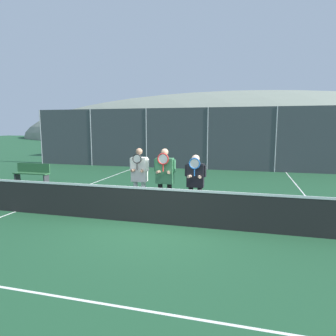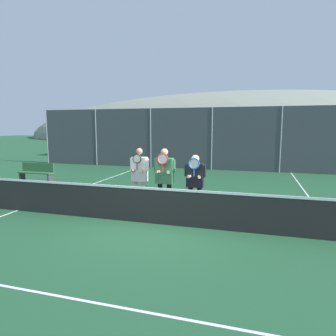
% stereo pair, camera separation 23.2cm
% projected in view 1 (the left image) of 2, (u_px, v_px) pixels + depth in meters
% --- Properties ---
extents(ground_plane, '(120.00, 120.00, 0.00)m').
position_uv_depth(ground_plane, '(155.00, 224.00, 7.60)').
color(ground_plane, '#1E4C2D').
extents(hill_distant, '(95.00, 52.78, 18.47)m').
position_uv_depth(hill_distant, '(237.00, 138.00, 62.29)').
color(hill_distant, gray).
rests_on(hill_distant, ground_plane).
extents(clubhouse_building, '(21.11, 5.50, 3.45)m').
position_uv_depth(clubhouse_building, '(220.00, 136.00, 23.26)').
color(clubhouse_building, tan).
rests_on(clubhouse_building, ground_plane).
extents(fence_back, '(22.00, 0.06, 3.51)m').
position_uv_depth(fence_back, '(207.00, 139.00, 16.91)').
color(fence_back, gray).
rests_on(fence_back, ground_plane).
extents(tennis_net, '(11.44, 0.09, 1.04)m').
position_uv_depth(tennis_net, '(155.00, 205.00, 7.54)').
color(tennis_net, gray).
rests_on(tennis_net, ground_plane).
extents(court_line_left_sideline, '(0.05, 16.00, 0.01)m').
position_uv_depth(court_line_left_sideline, '(73.00, 190.00, 11.55)').
color(court_line_left_sideline, white).
rests_on(court_line_left_sideline, ground_plane).
extents(court_line_right_sideline, '(0.05, 16.00, 0.01)m').
position_uv_depth(court_line_right_sideline, '(313.00, 205.00, 9.40)').
color(court_line_right_sideline, white).
rests_on(court_line_right_sideline, ground_plane).
extents(court_line_service_near, '(8.51, 0.05, 0.01)m').
position_uv_depth(court_line_service_near, '(83.00, 300.00, 4.25)').
color(court_line_service_near, white).
rests_on(court_line_service_near, ground_plane).
extents(player_leftmost, '(0.58, 0.34, 1.85)m').
position_uv_depth(player_leftmost, '(139.00, 175.00, 8.57)').
color(player_leftmost, white).
rests_on(player_leftmost, ground_plane).
extents(player_center_left, '(0.62, 0.34, 1.86)m').
position_uv_depth(player_center_left, '(165.00, 176.00, 8.23)').
color(player_center_left, black).
rests_on(player_center_left, ground_plane).
extents(player_center_right, '(0.59, 0.34, 1.70)m').
position_uv_depth(player_center_right, '(195.00, 180.00, 8.14)').
color(player_center_right, black).
rests_on(player_center_right, ground_plane).
extents(car_far_left, '(4.71, 2.03, 1.89)m').
position_uv_depth(car_far_left, '(129.00, 148.00, 20.89)').
color(car_far_left, '#B2B7BC').
rests_on(car_far_left, ground_plane).
extents(car_left_of_center, '(4.44, 1.95, 1.78)m').
position_uv_depth(car_left_of_center, '(203.00, 150.00, 19.42)').
color(car_left_of_center, slate).
rests_on(car_left_of_center, ground_plane).
extents(car_center, '(4.65, 2.02, 1.66)m').
position_uv_depth(car_center, '(287.00, 152.00, 18.44)').
color(car_center, '#285638').
rests_on(car_center, ground_plane).
extents(bench_courtside, '(1.64, 0.36, 0.85)m').
position_uv_depth(bench_courtside, '(32.00, 172.00, 13.07)').
color(bench_courtside, '#2D6038').
rests_on(bench_courtside, ground_plane).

